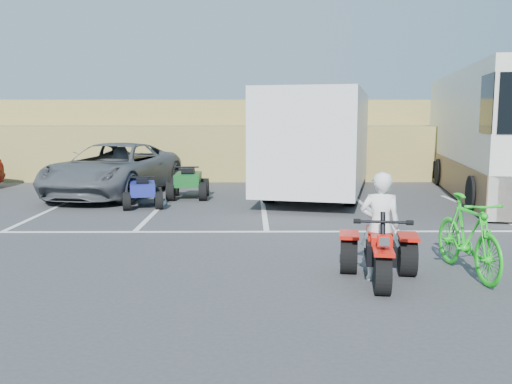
{
  "coord_description": "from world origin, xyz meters",
  "views": [
    {
      "loc": [
        -0.31,
        -8.45,
        2.31
      ],
      "look_at": [
        -0.23,
        1.11,
        1.0
      ],
      "focal_mm": 38.0,
      "sensor_mm": 36.0,
      "label": 1
    }
  ],
  "objects_px": {
    "red_trike_atv": "(379,283)",
    "green_dirt_bike": "(468,236)",
    "quad_atv_blue": "(143,207)",
    "quad_atv_green": "(189,198)",
    "grey_pickup": "(114,169)",
    "cargo_trailer": "(317,140)",
    "rv_motorhome": "(494,142)",
    "rider": "(380,226)"
  },
  "relations": [
    {
      "from": "quad_atv_green",
      "to": "rv_motorhome",
      "type": "bearing_deg",
      "value": 3.38
    },
    {
      "from": "red_trike_atv",
      "to": "green_dirt_bike",
      "type": "xyz_separation_m",
      "value": [
        1.38,
        0.38,
        0.59
      ]
    },
    {
      "from": "red_trike_atv",
      "to": "grey_pickup",
      "type": "bearing_deg",
      "value": 133.3
    },
    {
      "from": "rider",
      "to": "grey_pickup",
      "type": "relative_size",
      "value": 0.28
    },
    {
      "from": "red_trike_atv",
      "to": "grey_pickup",
      "type": "distance_m",
      "value": 10.66
    },
    {
      "from": "red_trike_atv",
      "to": "quad_atv_blue",
      "type": "xyz_separation_m",
      "value": [
        -4.64,
        6.58,
        0.0
      ]
    },
    {
      "from": "cargo_trailer",
      "to": "quad_atv_green",
      "type": "xyz_separation_m",
      "value": [
        -3.78,
        -0.41,
        -1.66
      ]
    },
    {
      "from": "quad_atv_blue",
      "to": "quad_atv_green",
      "type": "xyz_separation_m",
      "value": [
        1.0,
        1.59,
        0.0
      ]
    },
    {
      "from": "red_trike_atv",
      "to": "rv_motorhome",
      "type": "distance_m",
      "value": 10.66
    },
    {
      "from": "quad_atv_green",
      "to": "green_dirt_bike",
      "type": "bearing_deg",
      "value": -58.78
    },
    {
      "from": "red_trike_atv",
      "to": "green_dirt_bike",
      "type": "distance_m",
      "value": 1.55
    },
    {
      "from": "green_dirt_bike",
      "to": "red_trike_atv",
      "type": "bearing_deg",
      "value": -169.34
    },
    {
      "from": "green_dirt_bike",
      "to": "grey_pickup",
      "type": "bearing_deg",
      "value": 126.17
    },
    {
      "from": "green_dirt_bike",
      "to": "rv_motorhome",
      "type": "height_order",
      "value": "rv_motorhome"
    },
    {
      "from": "quad_atv_blue",
      "to": "quad_atv_green",
      "type": "relative_size",
      "value": 0.88
    },
    {
      "from": "grey_pickup",
      "to": "cargo_trailer",
      "type": "relative_size",
      "value": 0.8
    },
    {
      "from": "grey_pickup",
      "to": "red_trike_atv",
      "type": "bearing_deg",
      "value": -44.83
    },
    {
      "from": "rider",
      "to": "green_dirt_bike",
      "type": "relative_size",
      "value": 0.79
    },
    {
      "from": "rider",
      "to": "quad_atv_green",
      "type": "bearing_deg",
      "value": -56.1
    },
    {
      "from": "cargo_trailer",
      "to": "quad_atv_blue",
      "type": "height_order",
      "value": "cargo_trailer"
    },
    {
      "from": "green_dirt_bike",
      "to": "rv_motorhome",
      "type": "relative_size",
      "value": 0.19
    },
    {
      "from": "rider",
      "to": "cargo_trailer",
      "type": "distance_m",
      "value": 8.48
    },
    {
      "from": "rider",
      "to": "green_dirt_bike",
      "type": "height_order",
      "value": "rider"
    },
    {
      "from": "grey_pickup",
      "to": "quad_atv_blue",
      "type": "height_order",
      "value": "grey_pickup"
    },
    {
      "from": "green_dirt_bike",
      "to": "quad_atv_green",
      "type": "xyz_separation_m",
      "value": [
        -5.01,
        7.79,
        -0.59
      ]
    },
    {
      "from": "grey_pickup",
      "to": "green_dirt_bike",
      "type": "bearing_deg",
      "value": -37.85
    },
    {
      "from": "green_dirt_bike",
      "to": "quad_atv_blue",
      "type": "bearing_deg",
      "value": 129.41
    },
    {
      "from": "green_dirt_bike",
      "to": "cargo_trailer",
      "type": "bearing_deg",
      "value": 93.86
    },
    {
      "from": "quad_atv_green",
      "to": "red_trike_atv",
      "type": "bearing_deg",
      "value": -67.57
    },
    {
      "from": "rv_motorhome",
      "to": "quad_atv_green",
      "type": "xyz_separation_m",
      "value": [
        -9.19,
        -0.79,
        -1.57
      ]
    },
    {
      "from": "red_trike_atv",
      "to": "grey_pickup",
      "type": "xyz_separation_m",
      "value": [
        -5.93,
        8.82,
        0.78
      ]
    },
    {
      "from": "rider",
      "to": "quad_atv_blue",
      "type": "relative_size",
      "value": 1.18
    },
    {
      "from": "red_trike_atv",
      "to": "quad_atv_green",
      "type": "distance_m",
      "value": 8.94
    },
    {
      "from": "grey_pickup",
      "to": "quad_atv_green",
      "type": "bearing_deg",
      "value": -4.5
    },
    {
      "from": "cargo_trailer",
      "to": "quad_atv_green",
      "type": "relative_size",
      "value": 4.67
    },
    {
      "from": "red_trike_atv",
      "to": "rv_motorhome",
      "type": "height_order",
      "value": "rv_motorhome"
    },
    {
      "from": "rv_motorhome",
      "to": "quad_atv_green",
      "type": "bearing_deg",
      "value": -164.15
    },
    {
      "from": "cargo_trailer",
      "to": "red_trike_atv",
      "type": "bearing_deg",
      "value": -76.83
    },
    {
      "from": "rider",
      "to": "grey_pickup",
      "type": "distance_m",
      "value": 10.52
    },
    {
      "from": "green_dirt_bike",
      "to": "quad_atv_blue",
      "type": "distance_m",
      "value": 8.66
    },
    {
      "from": "red_trike_atv",
      "to": "grey_pickup",
      "type": "height_order",
      "value": "grey_pickup"
    },
    {
      "from": "grey_pickup",
      "to": "cargo_trailer",
      "type": "xyz_separation_m",
      "value": [
        6.07,
        -0.24,
        0.88
      ]
    }
  ]
}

